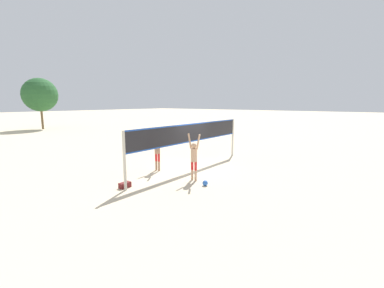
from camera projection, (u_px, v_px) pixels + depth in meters
name	position (u px, v px, depth m)	size (l,w,h in m)	color
ground_plane	(192.00, 168.00, 13.72)	(200.00, 200.00, 0.00)	beige
volleyball_net	(192.00, 136.00, 13.44)	(8.80, 0.12, 2.41)	beige
player_spiker	(194.00, 156.00, 11.47)	(0.28, 0.70, 2.13)	tan
player_blocker	(157.00, 148.00, 13.14)	(0.28, 0.71, 2.20)	tan
volleyball	(205.00, 183.00, 10.86)	(0.23, 0.23, 0.23)	blue
gear_bag	(125.00, 185.00, 10.61)	(0.48, 0.26, 0.22)	maroon
tree_right_cluster	(40.00, 95.00, 33.22)	(4.30, 4.30, 6.61)	brown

